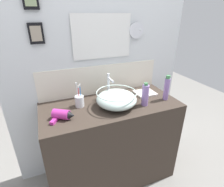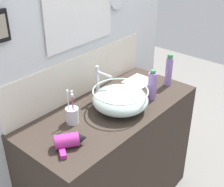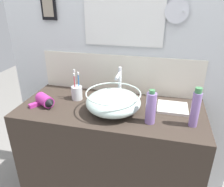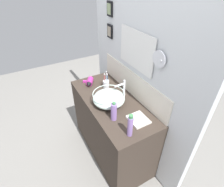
# 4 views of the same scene
# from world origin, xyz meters

# --- Properties ---
(ground_plane) EXTENTS (6.00, 6.00, 0.00)m
(ground_plane) POSITION_xyz_m (0.00, 0.00, 0.00)
(ground_plane) COLOR gray
(vanity_counter) EXTENTS (1.18, 0.53, 0.84)m
(vanity_counter) POSITION_xyz_m (0.00, 0.00, 0.42)
(vanity_counter) COLOR #382D26
(vanity_counter) RESTS_ON ground
(back_panel) EXTENTS (1.73, 0.10, 2.46)m
(back_panel) POSITION_xyz_m (-0.00, 0.30, 1.23)
(back_panel) COLOR silver
(back_panel) RESTS_ON ground
(glass_bowl_sink) EXTENTS (0.34, 0.34, 0.13)m
(glass_bowl_sink) POSITION_xyz_m (0.03, -0.05, 0.90)
(glass_bowl_sink) COLOR silver
(glass_bowl_sink) RESTS_ON vanity_counter
(faucet) EXTENTS (0.02, 0.13, 0.23)m
(faucet) POSITION_xyz_m (0.03, 0.12, 0.97)
(faucet) COLOR silver
(faucet) RESTS_ON vanity_counter
(hair_drier) EXTENTS (0.19, 0.15, 0.07)m
(hair_drier) POSITION_xyz_m (-0.42, -0.08, 0.87)
(hair_drier) COLOR #B22D8C
(hair_drier) RESTS_ON vanity_counter
(toothbrush_cup) EXTENTS (0.07, 0.07, 0.21)m
(toothbrush_cup) POSITION_xyz_m (-0.26, 0.07, 0.89)
(toothbrush_cup) COLOR silver
(toothbrush_cup) RESTS_ON vanity_counter
(lotion_bottle) EXTENTS (0.06, 0.06, 0.20)m
(lotion_bottle) POSITION_xyz_m (0.26, -0.12, 0.93)
(lotion_bottle) COLOR #8C6BB2
(lotion_bottle) RESTS_ON vanity_counter
(shampoo_bottle) EXTENTS (0.05, 0.05, 0.23)m
(shampoo_bottle) POSITION_xyz_m (0.49, -0.10, 0.94)
(shampoo_bottle) COLOR #8C6BB2
(shampoo_bottle) RESTS_ON vanity_counter
(hand_towel) EXTENTS (0.19, 0.17, 0.02)m
(hand_towel) POSITION_xyz_m (0.39, 0.08, 0.84)
(hand_towel) COLOR silver
(hand_towel) RESTS_ON vanity_counter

